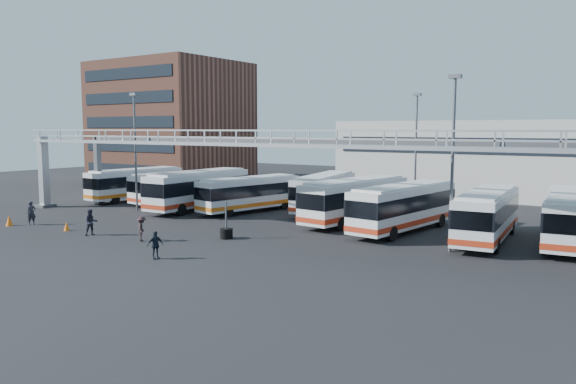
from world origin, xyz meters
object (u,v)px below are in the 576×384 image
Objects in this scene: bus_0 at (136,183)px; bus_6 at (404,206)px; bus_2 at (199,188)px; bus_4 at (325,191)px; bus_3 at (250,193)px; pedestrian_a at (31,213)px; cone_right at (67,226)px; tire_stack at (226,232)px; bus_1 at (178,186)px; bus_5 at (356,199)px; pedestrian_c at (142,229)px; pedestrian_d at (155,245)px; bus_7 at (487,213)px; cone_left at (9,221)px; light_pole_mid at (453,154)px; pedestrian_b at (91,222)px; light_pole_back at (416,145)px; bus_8 at (568,216)px; light_pole_left at (135,145)px.

bus_0 is 29.30m from bus_6.
bus_2 reaches higher than bus_4.
pedestrian_a is at bearing -112.46° from bus_3.
tire_stack is at bearing 20.08° from cone_right.
bus_4 reaches higher than bus_1.
bus_1 is 18.83m from tire_stack.
bus_5 is at bearing -39.88° from pedestrian_a.
bus_4 is at bearing 48.79° from bus_3.
bus_2 is at bearing -6.41° from pedestrian_a.
bus_2 is 4.87m from bus_3.
bus_2 is 13.08m from cone_right.
pedestrian_d is (4.43, -2.97, -0.02)m from pedestrian_c.
bus_2 reaches higher than bus_7.
bus_3 is 18.77m from cone_left.
light_pole_mid is at bearing -59.73° from pedestrian_a.
bus_3 is at bearing -153.90° from bus_4.
bus_3 is (14.61, -0.12, -0.07)m from bus_0.
cone_left is (-5.90, -14.11, -1.52)m from bus_2.
pedestrian_b reaches higher than pedestrian_c.
bus_0 is 6.56× the size of pedestrian_c.
light_pole_back reaches higher than pedestrian_a.
light_pole_mid reaches higher than cone_right.
pedestrian_d is (6.48, -16.86, -0.90)m from bus_3.
cone_right is (-5.25, -14.31, -1.37)m from bus_3.
tire_stack is at bearing -48.34° from bus_3.
pedestrian_c is (2.05, -13.89, -0.88)m from bus_3.
light_pole_mid reaches higher than pedestrian_c.
bus_5 is (5.04, -3.96, 0.08)m from bus_4.
bus_8 is (13.41, -9.12, -3.90)m from light_pole_back.
pedestrian_c is (-9.35, -22.90, -4.92)m from light_pole_back.
pedestrian_d is (11.15, -15.52, -1.13)m from bus_2.
cone_right is at bearing -54.50° from bus_0.
pedestrian_c is at bearing -45.45° from bus_1.
pedestrian_a is (-28.97, -8.28, -4.84)m from light_pole_mid.
bus_7 is 4.70m from bus_8.
bus_3 is (4.67, 1.34, -0.23)m from bus_2.
bus_1 is at bearing 13.26° from pedestrian_a.
bus_6 is 12.45m from tire_stack.
light_pole_back is at bearing -27.70° from pedestrian_a.
light_pole_mid is 30.51m from pedestrian_a.
bus_0 is (-26.01, -8.89, -3.97)m from light_pole_back.
pedestrian_a is at bearing -84.26° from bus_1.
bus_1 is 19.50m from bus_5.
bus_6 reaches higher than pedestrian_c.
bus_4 is (13.75, 8.94, -3.94)m from light_pole_left.
pedestrian_b is (6.29, -9.46, -4.84)m from light_pole_left.
pedestrian_b is (-13.71, -23.46, -4.84)m from light_pole_back.
cone_left reaches higher than cone_right.
bus_0 is at bearing 122.95° from cone_right.
light_pole_left is 10.73m from bus_3.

